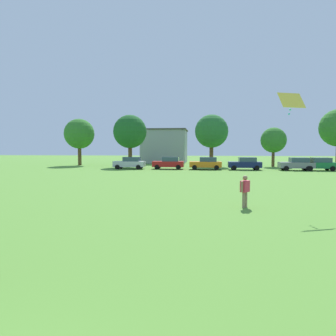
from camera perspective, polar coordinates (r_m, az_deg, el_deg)
The scene contains 14 objects.
ground_plane at distance 31.53m, azimuth 1.79°, elevation -1.61°, with size 160.00×160.00×0.00m, color #568C33.
adult_bystander at distance 15.76m, azimuth 14.15°, elevation -3.72°, with size 0.54×0.66×1.61m.
kite at distance 17.06m, azimuth 22.00°, elevation 11.47°, with size 1.42×0.99×1.15m.
parked_car_silver_0 at distance 42.85m, azimuth -7.11°, elevation 0.96°, with size 4.30×2.02×1.68m.
parked_car_red_1 at distance 42.41m, azimuth 0.16°, elevation 0.96°, with size 4.30×2.02×1.68m.
parked_car_orange_2 at distance 41.85m, azimuth 7.11°, elevation 0.89°, with size 4.30×2.02×1.68m.
parked_car_navy_3 at distance 42.15m, azimuth 14.21°, elevation 0.82°, with size 4.30×2.02×1.68m.
parked_car_gray_4 at distance 43.22m, azimuth 22.88°, elevation 0.71°, with size 4.30×2.02×1.68m.
parked_car_green_5 at distance 44.09m, azimuth 26.29°, elevation 0.67°, with size 4.30×2.02×1.68m.
tree_far_left at distance 53.51m, azimuth -16.21°, elevation 6.11°, with size 4.99×4.99×7.77m.
tree_left at distance 47.89m, azimuth -7.10°, elevation 6.71°, with size 5.14×5.14×8.02m.
tree_center_left at distance 49.51m, azimuth 8.12°, elevation 6.78°, with size 5.28×5.28×8.23m.
tree_center_right at distance 50.37m, azimuth 19.07°, elevation 4.91°, with size 3.91×3.91×6.10m.
house_left at distance 60.48m, azimuth -0.56°, elevation 4.11°, with size 8.65×9.35×6.52m.
Camera 1 is at (2.59, -1.28, 3.00)m, focal length 32.70 mm.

